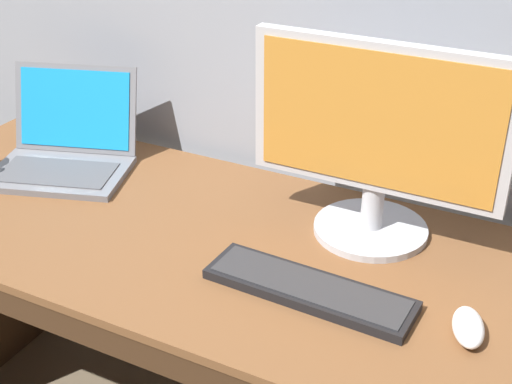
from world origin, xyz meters
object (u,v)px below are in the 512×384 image
object	(u,v)px
laptop_space_gray	(64,151)
wired_keyboard	(309,289)
external_monitor	(377,140)
computer_mouse	(468,327)

from	to	relation	value
laptop_space_gray	wired_keyboard	bearing A→B (deg)	-15.17
laptop_space_gray	external_monitor	size ratio (longest dim) A/B	0.77
laptop_space_gray	wired_keyboard	distance (m)	0.83
computer_mouse	wired_keyboard	bearing A→B (deg)	165.78
laptop_space_gray	computer_mouse	distance (m)	1.12
external_monitor	laptop_space_gray	bearing A→B (deg)	-176.81
external_monitor	wired_keyboard	xyz separation A→B (m)	(-0.03, -0.26, -0.22)
laptop_space_gray	computer_mouse	xyz separation A→B (m)	(1.10, -0.20, -0.03)
external_monitor	computer_mouse	world-z (taller)	external_monitor
computer_mouse	external_monitor	bearing A→B (deg)	120.76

